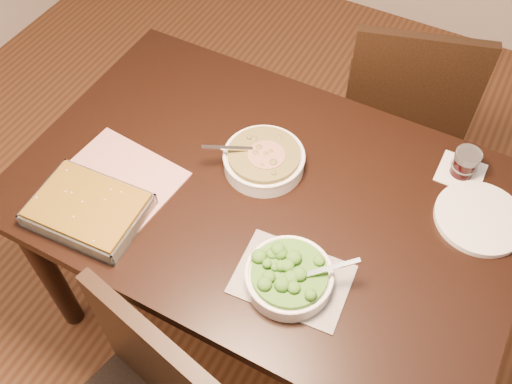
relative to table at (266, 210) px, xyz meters
The scene contains 11 objects.
ground 0.65m from the table, ahead, with size 4.00×4.00×0.00m, color #472514.
table is the anchor object (origin of this frame).
magazine_a 0.43m from the table, 158.45° to the right, with size 0.33×0.24×0.01m, color #A83036.
magazine_b 0.30m from the table, 49.39° to the right, with size 0.28×0.20×0.01m, color #2C2A33.
coaster 0.57m from the table, 34.71° to the left, with size 0.13×0.13×0.00m, color white.
stew_bowl 0.16m from the table, 122.12° to the left, with size 0.24×0.24×0.09m.
broccoli_bowl 0.32m from the table, 51.52° to the right, with size 0.23×0.22×0.09m.
baking_dish 0.50m from the table, 141.95° to the right, with size 0.31×0.24×0.05m.
wine_tumbler 0.58m from the table, 34.71° to the left, with size 0.07×0.07×0.08m.
dinner_plate 0.59m from the table, 18.36° to the left, with size 0.24×0.24×0.02m, color silver.
chair_far 0.79m from the table, 75.76° to the left, with size 0.54×0.54×0.92m.
Camera 1 is at (0.43, -0.86, 2.02)m, focal length 40.00 mm.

